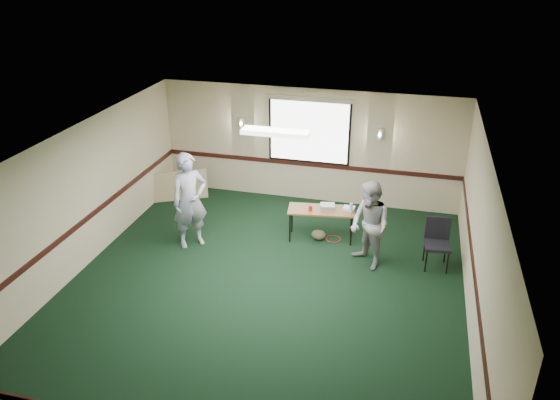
% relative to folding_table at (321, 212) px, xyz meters
% --- Properties ---
extents(ground, '(8.00, 8.00, 0.00)m').
position_rel_folding_table_xyz_m(ground, '(-0.66, -2.14, -0.63)').
color(ground, black).
rests_on(ground, ground).
extents(room_shell, '(8.00, 8.02, 8.00)m').
position_rel_folding_table_xyz_m(room_shell, '(-0.66, -0.02, 0.95)').
color(room_shell, '#C1B18B').
rests_on(room_shell, ground).
extents(folding_table, '(1.42, 0.72, 0.68)m').
position_rel_folding_table_xyz_m(folding_table, '(0.00, 0.00, 0.00)').
color(folding_table, brown).
rests_on(folding_table, ground).
extents(projector, '(0.33, 0.30, 0.10)m').
position_rel_folding_table_xyz_m(projector, '(0.12, 0.06, 0.10)').
color(projector, gray).
rests_on(projector, folding_table).
extents(game_console, '(0.24, 0.19, 0.06)m').
position_rel_folding_table_xyz_m(game_console, '(0.55, 0.14, 0.08)').
color(game_console, silver).
rests_on(game_console, folding_table).
extents(red_cup, '(0.08, 0.08, 0.12)m').
position_rel_folding_table_xyz_m(red_cup, '(-0.21, -0.12, 0.11)').
color(red_cup, red).
rests_on(red_cup, folding_table).
extents(water_bottle, '(0.07, 0.07, 0.22)m').
position_rel_folding_table_xyz_m(water_bottle, '(0.61, -0.02, 0.16)').
color(water_bottle, '#88AEE0').
rests_on(water_bottle, folding_table).
extents(duffel_bag, '(0.36, 0.31, 0.21)m').
position_rel_folding_table_xyz_m(duffel_bag, '(-0.03, -0.06, -0.52)').
color(duffel_bag, '#464528').
rests_on(duffel_bag, ground).
extents(cable_coil, '(0.35, 0.35, 0.02)m').
position_rel_folding_table_xyz_m(cable_coil, '(0.27, 0.03, -0.62)').
color(cable_coil, red).
rests_on(cable_coil, ground).
extents(folded_table, '(1.31, 0.82, 0.70)m').
position_rel_folding_table_xyz_m(folded_table, '(-3.66, 1.06, -0.28)').
color(folded_table, tan).
rests_on(folded_table, ground).
extents(conference_chair, '(0.51, 0.53, 0.96)m').
position_rel_folding_table_xyz_m(conference_chair, '(2.31, -0.45, -0.07)').
color(conference_chair, black).
rests_on(conference_chair, ground).
extents(person_left, '(0.85, 0.84, 1.97)m').
position_rel_folding_table_xyz_m(person_left, '(-2.50, -0.88, 0.36)').
color(person_left, '#455399').
rests_on(person_left, ground).
extents(person_right, '(1.04, 1.05, 1.71)m').
position_rel_folding_table_xyz_m(person_right, '(1.06, -0.80, 0.23)').
color(person_right, '#7394B3').
rests_on(person_right, ground).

